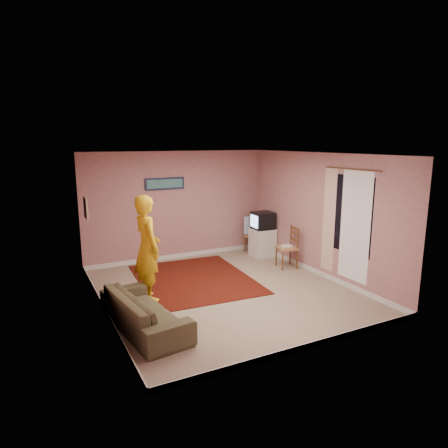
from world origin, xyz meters
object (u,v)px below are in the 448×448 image
crt_tv (263,221)px  chair_b (287,243)px  tv_cabinet (262,242)px  person (147,248)px  chair_a (254,232)px  sofa (144,311)px

crt_tv → chair_b: 1.10m
tv_cabinet → chair_b: size_ratio=1.34×
crt_tv → person: person is taller
crt_tv → chair_b: bearing=-88.5°
chair_b → person: (-3.33, -0.38, 0.38)m
chair_a → person: size_ratio=0.25×
chair_a → tv_cabinet: bearing=-87.5°
chair_b → crt_tv: bearing=-169.0°
chair_b → person: size_ratio=0.27×
sofa → crt_tv: bearing=-63.4°
chair_a → chair_b: chair_b is taller
person → chair_b: bearing=-88.1°
chair_b → sofa: (-3.73, -1.48, -0.30)m
chair_a → sofa: (-3.72, -2.90, -0.25)m
tv_cabinet → sofa: bearing=-145.9°
person → crt_tv: bearing=-71.5°
chair_b → chair_a: bearing=-167.6°
chair_a → person: (-3.32, -1.80, 0.43)m
tv_cabinet → sofa: tv_cabinet is taller
crt_tv → person: bearing=-154.4°
crt_tv → sofa: bearing=-143.5°
chair_a → sofa: chair_a is taller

